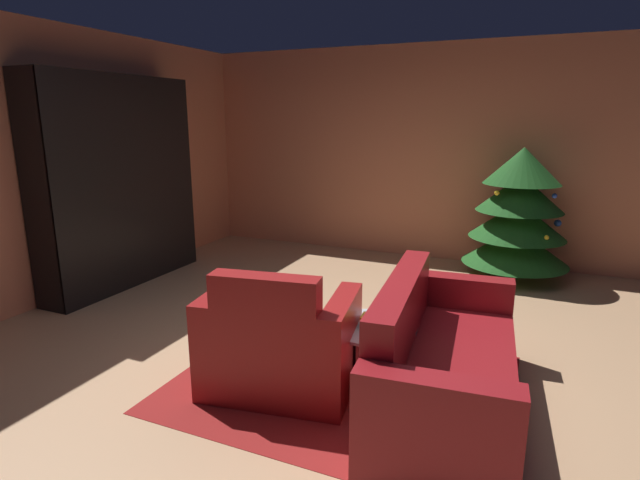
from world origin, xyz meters
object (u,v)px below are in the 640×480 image
Objects in this scene: book_stack_on_table at (377,322)px; decorated_tree at (518,214)px; coffee_table at (372,332)px; couch_red at (440,365)px; armchair_red at (279,346)px; bottle_on_table at (383,318)px; bookshelf_unit at (129,184)px.

decorated_tree is at bearing 76.07° from book_stack_on_table.
coffee_table is at bearing -104.86° from decorated_tree.
decorated_tree is (0.28, 3.02, 0.47)m from couch_red.
couch_red is (1.03, 0.21, -0.03)m from armchair_red.
coffee_table is (-0.49, 0.11, 0.10)m from couch_red.
book_stack_on_table is 0.14m from bottle_on_table.
book_stack_on_table reaches higher than coffee_table.
armchair_red reaches higher than coffee_table.
bottle_on_table is at bearing 16.58° from armchair_red.
decorated_tree is at bearing 23.99° from bookshelf_unit.
decorated_tree is (1.32, 3.24, 0.44)m from armchair_red.
bottle_on_table is at bearing -54.76° from book_stack_on_table.
bottle_on_table reaches higher than coffee_table.
armchair_red is 0.59× the size of couch_red.
armchair_red is at bearing -149.42° from coffee_table.
bottle_on_table is (-0.38, -0.02, 0.26)m from couch_red.
couch_red is 0.46m from bottle_on_table.
bottle_on_table is (0.11, -0.13, 0.17)m from coffee_table.
bookshelf_unit is at bearing 159.84° from book_stack_on_table.
armchair_red is 1.06m from couch_red.
decorated_tree is at bearing 67.85° from armchair_red.
coffee_table is 3.04m from decorated_tree.
coffee_table is at bearing 131.52° from bottle_on_table.
decorated_tree is (3.96, 1.76, -0.34)m from bookshelf_unit.
bottle_on_table is 3.12m from decorated_tree.
book_stack_on_table is (0.04, -0.03, 0.09)m from coffee_table.
decorated_tree is at bearing 77.72° from bottle_on_table.
coffee_table is (3.18, -1.16, -0.71)m from bookshelf_unit.
bookshelf_unit reaches higher than decorated_tree.
book_stack_on_table is (0.59, 0.29, 0.16)m from armchair_red.
couch_red is 3.07m from decorated_tree.
armchair_red is at bearing -168.41° from couch_red.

